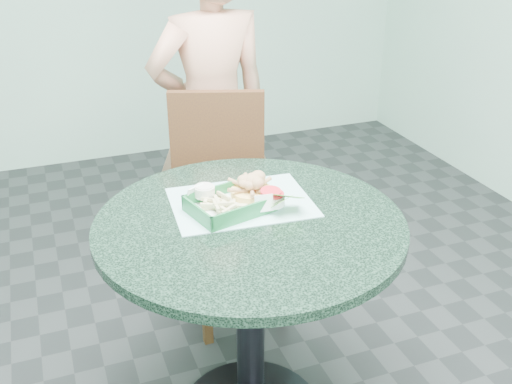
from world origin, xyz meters
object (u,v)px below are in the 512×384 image
object	(u,v)px
food_basket	(230,212)
sauce_ramekin	(209,194)
diner_person	(212,117)
crab_sandwich	(257,194)
dining_chair	(225,192)
cafe_table	(250,274)

from	to	relation	value
food_basket	sauce_ramekin	world-z (taller)	sauce_ramekin
diner_person	crab_sandwich	world-z (taller)	diner_person
crab_sandwich	dining_chair	bearing A→B (deg)	82.38
cafe_table	food_basket	world-z (taller)	food_basket
cafe_table	dining_chair	distance (m)	0.67
food_basket	sauce_ramekin	xyz separation A→B (m)	(-0.04, 0.07, 0.03)
diner_person	sauce_ramekin	size ratio (longest dim) A/B	24.39
diner_person	crab_sandwich	xyz separation A→B (m)	(-0.11, -0.85, 0.04)
cafe_table	diner_person	size ratio (longest dim) A/B	0.60
dining_chair	sauce_ramekin	xyz separation A→B (m)	(-0.21, -0.52, 0.27)
crab_sandwich	sauce_ramekin	distance (m)	0.15
dining_chair	food_basket	distance (m)	0.66
diner_person	crab_sandwich	size ratio (longest dim) A/B	11.58
dining_chair	food_basket	bearing A→B (deg)	-87.31
dining_chair	food_basket	size ratio (longest dim) A/B	4.02
dining_chair	crab_sandwich	world-z (taller)	dining_chair
food_basket	crab_sandwich	size ratio (longest dim) A/B	1.77
dining_chair	crab_sandwich	distance (m)	0.63
crab_sandwich	sauce_ramekin	bearing A→B (deg)	160.37
food_basket	crab_sandwich	distance (m)	0.10
crab_sandwich	sauce_ramekin	xyz separation A→B (m)	(-0.14, 0.05, 0.00)
dining_chair	sauce_ramekin	size ratio (longest dim) A/B	14.96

